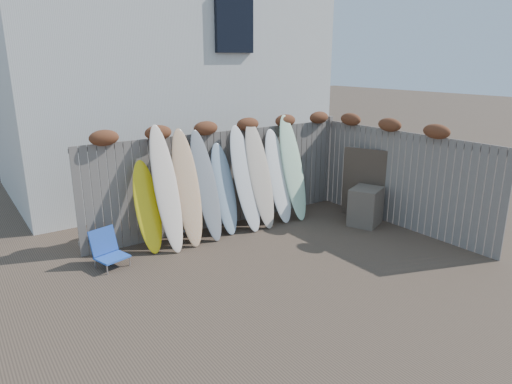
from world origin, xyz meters
TOP-DOWN VIEW (x-y plane):
  - ground at (0.00, 0.00)m, footprint 80.00×80.00m
  - back_fence at (0.06, 2.39)m, footprint 6.05×0.28m
  - right_fence at (2.99, 0.25)m, footprint 0.28×4.40m
  - house at (0.50, 6.50)m, footprint 8.50×5.50m
  - beach_chair at (-2.69, 1.77)m, footprint 0.60×0.62m
  - wooden_crate at (2.47, 0.66)m, footprint 0.85×0.79m
  - lattice_panel at (2.82, 1.03)m, footprint 0.45×0.96m
  - surfboard_0 at (-1.84, 2.00)m, footprint 0.47×0.61m
  - surfboard_1 at (-1.50, 1.91)m, footprint 0.47×0.81m
  - surfboard_2 at (-1.06, 1.94)m, footprint 0.55×0.80m
  - surfboard_3 at (-0.66, 1.95)m, footprint 0.55×0.79m
  - surfboard_4 at (-0.21, 2.02)m, footprint 0.47×0.65m
  - surfboard_5 at (0.24, 1.93)m, footprint 0.61×0.80m
  - surfboard_6 at (0.60, 1.93)m, footprint 0.56×0.79m
  - surfboard_7 at (1.11, 1.96)m, footprint 0.55×0.71m
  - surfboard_8 at (1.50, 1.94)m, footprint 0.52×0.80m

SIDE VIEW (x-z plane):
  - ground at x=0.00m, z-range 0.00..0.00m
  - beach_chair at x=-2.69m, z-range -0.02..0.62m
  - wooden_crate at x=2.47m, z-range 0.00..0.80m
  - lattice_panel at x=2.82m, z-range 0.00..1.54m
  - surfboard_0 at x=-1.84m, z-range 0.00..1.67m
  - surfboard_4 at x=-0.21m, z-range 0.00..1.81m
  - surfboard_7 at x=1.11m, z-range 0.00..1.98m
  - surfboard_3 at x=-0.66m, z-range 0.00..2.11m
  - surfboard_5 at x=0.24m, z-range 0.00..2.13m
  - surfboard_2 at x=-1.06m, z-range 0.00..2.17m
  - surfboard_6 at x=0.60m, z-range 0.00..2.19m
  - surfboard_8 at x=1.50m, z-range 0.00..2.25m
  - surfboard_1 at x=-1.50m, z-range 0.00..2.28m
  - right_fence at x=2.99m, z-range 0.02..2.26m
  - back_fence at x=0.06m, z-range 0.06..2.30m
  - house at x=0.50m, z-range 0.04..6.36m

